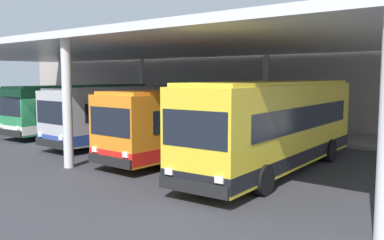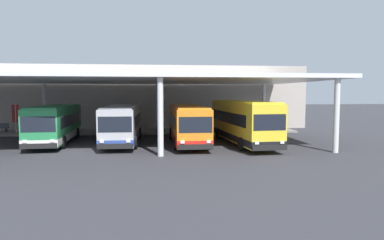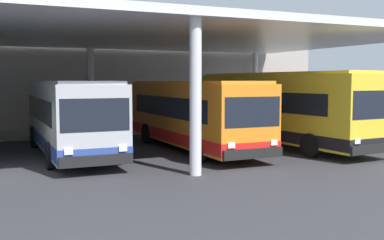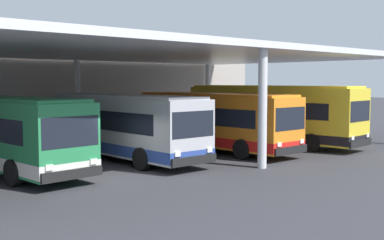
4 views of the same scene
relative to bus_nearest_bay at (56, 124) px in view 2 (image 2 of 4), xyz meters
The scene contains 9 objects.
ground_plane 5.39m from the bus_nearest_bay, 60.85° to the right, with size 200.00×200.00×0.00m, color #333338.
platform_kerb 7.85m from the bus_nearest_bay, 71.05° to the left, with size 42.00×4.50×0.18m, color gray.
station_building_facade 11.01m from the bus_nearest_bay, 76.65° to the left, with size 48.00×1.60×7.45m, color #ADA399.
canopy_shelter 4.54m from the bus_nearest_bay, 22.29° to the left, with size 40.00×17.00×5.55m.
bus_nearest_bay is the anchor object (origin of this frame).
bus_second_bay 5.65m from the bus_nearest_bay, ahead, with size 2.80×10.55×3.17m.
bus_middle_bay 11.13m from the bus_nearest_bay, ahead, with size 2.76×10.54×3.17m.
bus_far_bay 15.68m from the bus_nearest_bay, ahead, with size 3.28×11.47×3.57m.
banner_sign 8.62m from the bus_nearest_bay, 131.38° to the left, with size 0.70×0.12×3.20m.
Camera 2 is at (5.78, -24.86, 4.18)m, focal length 31.56 mm.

